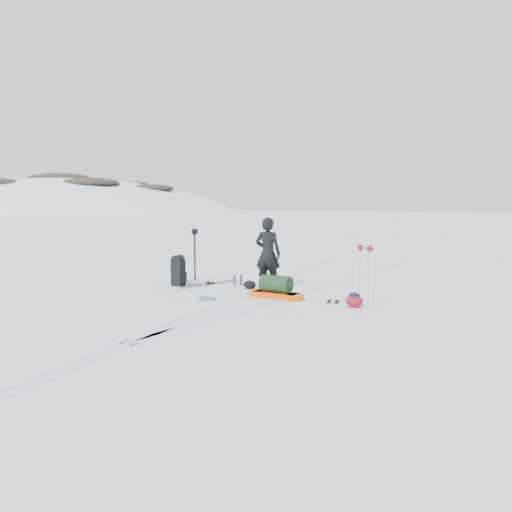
% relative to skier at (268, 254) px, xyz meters
% --- Properties ---
extents(ground, '(200.00, 200.00, 0.00)m').
position_rel_skier_xyz_m(ground, '(-0.17, -0.79, -0.96)').
color(ground, white).
rests_on(ground, ground).
extents(ski_tracks, '(3.38, 17.97, 0.01)m').
position_rel_skier_xyz_m(ski_tracks, '(0.45, 0.09, -0.95)').
color(ski_tracks, silver).
rests_on(ski_tracks, ground).
extents(skier, '(0.73, 0.51, 1.92)m').
position_rel_skier_xyz_m(skier, '(0.00, 0.00, 0.00)').
color(skier, black).
rests_on(skier, ground).
extents(pulk_sled, '(1.46, 0.53, 0.55)m').
position_rel_skier_xyz_m(pulk_sled, '(0.70, -0.96, -0.75)').
color(pulk_sled, '#F1490E').
rests_on(pulk_sled, ground).
extents(expedition_rucksack, '(0.90, 0.53, 0.86)m').
position_rel_skier_xyz_m(expedition_rucksack, '(-2.39, -0.61, -0.56)').
color(expedition_rucksack, black).
rests_on(expedition_rucksack, ground).
extents(ski_poles_black, '(0.20, 0.19, 1.56)m').
position_rel_skier_xyz_m(ski_poles_black, '(-2.41, 0.12, 0.32)').
color(ski_poles_black, black).
rests_on(ski_poles_black, ground).
extents(ski_poles_silver, '(0.39, 0.31, 1.39)m').
position_rel_skier_xyz_m(ski_poles_silver, '(2.88, -1.06, 0.21)').
color(ski_poles_silver, '#B6B9BD').
rests_on(ski_poles_silver, ground).
extents(touring_skis_grey, '(0.90, 1.95, 0.07)m').
position_rel_skier_xyz_m(touring_skis_grey, '(-1.83, -0.07, -0.94)').
color(touring_skis_grey, '#919499').
rests_on(touring_skis_grey, ground).
extents(touring_skis_white, '(0.58, 1.83, 0.07)m').
position_rel_skier_xyz_m(touring_skis_white, '(2.13, -0.93, -0.94)').
color(touring_skis_white, silver).
rests_on(touring_skis_white, ground).
extents(rope_coil, '(0.47, 0.47, 0.05)m').
position_rel_skier_xyz_m(rope_coil, '(-0.67, -1.90, -0.93)').
color(rope_coil, '#5087C3').
rests_on(rope_coil, ground).
extents(small_daypack, '(0.44, 0.37, 0.33)m').
position_rel_skier_xyz_m(small_daypack, '(2.69, -1.12, -0.80)').
color(small_daypack, maroon).
rests_on(small_daypack, ground).
extents(thermos_pair, '(0.19, 0.31, 0.30)m').
position_rel_skier_xyz_m(thermos_pair, '(-1.01, 0.15, -0.82)').
color(thermos_pair, slate).
rests_on(thermos_pair, ground).
extents(stuff_sack, '(0.37, 0.29, 0.22)m').
position_rel_skier_xyz_m(stuff_sack, '(-0.46, -0.16, -0.85)').
color(stuff_sack, black).
rests_on(stuff_sack, ground).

